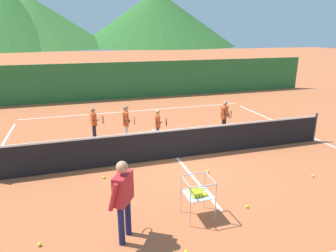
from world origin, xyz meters
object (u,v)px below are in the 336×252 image
object	(u,v)px
instructor	(123,194)
student_2	(158,122)
tennis_ball_3	(208,172)
ball_cart	(197,192)
student_0	(94,121)
tennis_net	(177,143)
student_3	(225,114)
tennis_ball_0	(186,252)
student_1	(126,120)
tennis_ball_4	(39,245)
tennis_ball_5	(313,176)
tennis_ball_1	(247,207)
tennis_ball_2	(104,177)

from	to	relation	value
instructor	student_2	size ratio (longest dim) A/B	1.37
tennis_ball_3	ball_cart	bearing A→B (deg)	-121.01
student_0	tennis_net	bearing A→B (deg)	-46.89
student_3	tennis_ball_0	world-z (taller)	student_3
student_1	ball_cart	world-z (taller)	student_1
student_0	student_3	size ratio (longest dim) A/B	0.95
student_1	tennis_ball_0	distance (m)	6.12
student_3	tennis_ball_4	distance (m)	8.13
student_0	tennis_ball_5	distance (m)	7.41
tennis_ball_0	tennis_ball_5	bearing A→B (deg)	21.98
tennis_ball_3	tennis_ball_5	size ratio (longest dim) A/B	1.00
student_1	student_3	size ratio (longest dim) A/B	1.06
tennis_ball_1	tennis_ball_3	size ratio (longest dim) A/B	1.00
tennis_ball_5	student_1	bearing A→B (deg)	135.91
student_2	tennis_ball_4	world-z (taller)	student_2
tennis_net	tennis_ball_0	xyz separation A→B (m)	(-1.24, -4.15, -0.47)
ball_cart	tennis_ball_1	bearing A→B (deg)	-1.08
student_1	tennis_ball_5	bearing A→B (deg)	-44.09
tennis_ball_3	tennis_ball_4	world-z (taller)	same
tennis_ball_2	tennis_ball_0	bearing A→B (deg)	-71.72
student_0	tennis_ball_5	size ratio (longest dim) A/B	17.92
tennis_ball_5	tennis_ball_2	bearing A→B (deg)	163.59
student_0	student_2	distance (m)	2.36
student_1	student_2	xyz separation A→B (m)	(1.10, -0.27, -0.10)
tennis_ball_4	tennis_ball_1	bearing A→B (deg)	-0.33
student_0	tennis_ball_2	xyz separation A→B (m)	(-0.01, -3.25, -0.70)
tennis_net	tennis_ball_5	bearing A→B (deg)	-36.76
student_1	ball_cart	bearing A→B (deg)	-82.89
tennis_net	tennis_ball_0	world-z (taller)	tennis_net
instructor	student_0	size ratio (longest dim) A/B	1.34
tennis_ball_3	tennis_ball_4	xyz separation A→B (m)	(-4.31, -1.88, 0.00)
student_3	tennis_ball_1	xyz separation A→B (m)	(-1.99, -4.99, -0.74)
student_0	student_3	world-z (taller)	student_3
instructor	tennis_ball_1	distance (m)	2.99
tennis_ball_2	tennis_ball_1	bearing A→B (deg)	-39.40
ball_cart	tennis_ball_5	world-z (taller)	ball_cart
student_3	student_0	bearing A→B (deg)	171.88
tennis_net	tennis_ball_4	bearing A→B (deg)	-140.30
student_2	tennis_ball_0	xyz separation A→B (m)	(-1.08, -5.80, -0.69)
instructor	ball_cart	world-z (taller)	instructor
tennis_ball_0	tennis_ball_3	world-z (taller)	same
student_1	tennis_ball_5	size ratio (longest dim) A/B	20.05
student_2	tennis_ball_1	xyz separation A→B (m)	(0.76, -4.83, -0.69)
ball_cart	tennis_ball_1	size ratio (longest dim) A/B	13.22
student_0	tennis_ball_4	xyz separation A→B (m)	(-1.45, -5.67, -0.70)
tennis_net	tennis_ball_0	size ratio (longest dim) A/B	157.32
tennis_ball_4	instructor	bearing A→B (deg)	-9.22
student_1	tennis_ball_4	world-z (taller)	student_1
tennis_ball_3	tennis_ball_5	distance (m)	2.88
tennis_ball_0	student_3	bearing A→B (deg)	57.24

